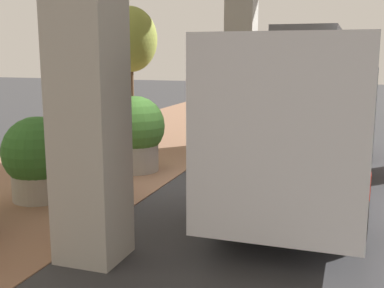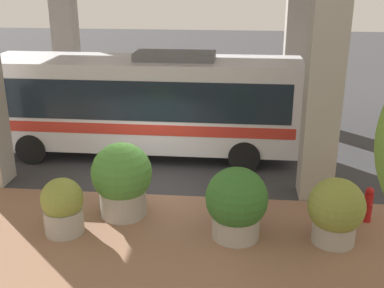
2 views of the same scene
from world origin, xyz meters
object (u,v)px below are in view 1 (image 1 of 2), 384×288
at_px(bus, 310,102).
at_px(planter_middle, 135,133).
at_px(planter_front, 38,159).
at_px(planter_extra, 121,135).
at_px(street_tree_near, 130,40).

distance_m(bus, planter_middle, 4.43).
bearing_deg(planter_middle, bus, 2.83).
xyz_separation_m(bus, planter_middle, (-4.33, -0.21, -0.91)).
bearing_deg(bus, planter_middle, -177.17).
height_order(bus, planter_middle, bus).
bearing_deg(bus, planter_front, -148.82).
relative_size(bus, planter_extra, 7.24).
relative_size(planter_front, street_tree_near, 0.38).
distance_m(planter_front, planter_middle, 3.02).
xyz_separation_m(planter_middle, planter_extra, (-1.03, 1.20, -0.30)).
xyz_separation_m(planter_extra, street_tree_near, (-0.99, 2.80, 2.76)).
bearing_deg(street_tree_near, planter_extra, -70.48).
distance_m(planter_front, street_tree_near, 7.47).
xyz_separation_m(bus, street_tree_near, (-6.35, 3.79, 1.54)).
height_order(planter_extra, street_tree_near, street_tree_near).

